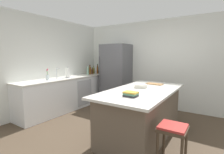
{
  "coord_description": "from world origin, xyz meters",
  "views": [
    {
      "loc": [
        1.61,
        -2.65,
        1.53
      ],
      "look_at": [
        -0.74,
        0.92,
        1.0
      ],
      "focal_mm": 26.53,
      "sensor_mm": 36.0,
      "label": 1
    }
  ],
  "objects_px": {
    "bar_stool": "(173,134)",
    "cookbook_stack": "(131,94)",
    "refrigerator": "(116,74)",
    "vinegar_bottle": "(97,70)",
    "paper_towel_roll": "(68,73)",
    "sink_faucet": "(57,73)",
    "mixing_bowl": "(141,86)",
    "kitchen_island": "(142,112)",
    "wine_bottle": "(98,70)",
    "flower_vase": "(47,76)",
    "whiskey_bottle": "(90,71)",
    "gin_bottle": "(88,71)",
    "cutting_board": "(154,84)",
    "olive_oil_bottle": "(94,71)",
    "syrup_bottle": "(92,71)"
  },
  "relations": [
    {
      "from": "whiskey_bottle",
      "to": "paper_towel_roll",
      "type": "bearing_deg",
      "value": -87.03
    },
    {
      "from": "cutting_board",
      "to": "vinegar_bottle",
      "type": "bearing_deg",
      "value": 158.29
    },
    {
      "from": "kitchen_island",
      "to": "bar_stool",
      "type": "height_order",
      "value": "kitchen_island"
    },
    {
      "from": "bar_stool",
      "to": "sink_faucet",
      "type": "relative_size",
      "value": 2.1
    },
    {
      "from": "paper_towel_roll",
      "to": "mixing_bowl",
      "type": "height_order",
      "value": "paper_towel_roll"
    },
    {
      "from": "refrigerator",
      "to": "vinegar_bottle",
      "type": "distance_m",
      "value": 0.82
    },
    {
      "from": "olive_oil_bottle",
      "to": "syrup_bottle",
      "type": "distance_m",
      "value": 0.09
    },
    {
      "from": "mixing_bowl",
      "to": "vinegar_bottle",
      "type": "bearing_deg",
      "value": 146.63
    },
    {
      "from": "olive_oil_bottle",
      "to": "whiskey_bottle",
      "type": "height_order",
      "value": "whiskey_bottle"
    },
    {
      "from": "sink_faucet",
      "to": "vinegar_bottle",
      "type": "height_order",
      "value": "vinegar_bottle"
    },
    {
      "from": "olive_oil_bottle",
      "to": "cookbook_stack",
      "type": "relative_size",
      "value": 1.28
    },
    {
      "from": "paper_towel_roll",
      "to": "sink_faucet",
      "type": "bearing_deg",
      "value": -108.12
    },
    {
      "from": "sink_faucet",
      "to": "vinegar_bottle",
      "type": "distance_m",
      "value": 1.63
    },
    {
      "from": "paper_towel_roll",
      "to": "cutting_board",
      "type": "bearing_deg",
      "value": 8.8
    },
    {
      "from": "cookbook_stack",
      "to": "mixing_bowl",
      "type": "xyz_separation_m",
      "value": [
        -0.16,
        0.76,
        -0.0
      ]
    },
    {
      "from": "kitchen_island",
      "to": "syrup_bottle",
      "type": "height_order",
      "value": "syrup_bottle"
    },
    {
      "from": "sink_faucet",
      "to": "gin_bottle",
      "type": "height_order",
      "value": "gin_bottle"
    },
    {
      "from": "flower_vase",
      "to": "whiskey_bottle",
      "type": "distance_m",
      "value": 1.66
    },
    {
      "from": "vinegar_bottle",
      "to": "whiskey_bottle",
      "type": "height_order",
      "value": "whiskey_bottle"
    },
    {
      "from": "refrigerator",
      "to": "vinegar_bottle",
      "type": "relative_size",
      "value": 6.22
    },
    {
      "from": "refrigerator",
      "to": "sink_faucet",
      "type": "height_order",
      "value": "refrigerator"
    },
    {
      "from": "refrigerator",
      "to": "mixing_bowl",
      "type": "relative_size",
      "value": 7.48
    },
    {
      "from": "mixing_bowl",
      "to": "olive_oil_bottle",
      "type": "bearing_deg",
      "value": 149.23
    },
    {
      "from": "mixing_bowl",
      "to": "cutting_board",
      "type": "relative_size",
      "value": 0.69
    },
    {
      "from": "gin_bottle",
      "to": "cutting_board",
      "type": "xyz_separation_m",
      "value": [
        2.51,
        -0.58,
        -0.14
      ]
    },
    {
      "from": "flower_vase",
      "to": "whiskey_bottle",
      "type": "relative_size",
      "value": 0.93
    },
    {
      "from": "mixing_bowl",
      "to": "cutting_board",
      "type": "xyz_separation_m",
      "value": [
        0.09,
        0.57,
        -0.03
      ]
    },
    {
      "from": "sink_faucet",
      "to": "cutting_board",
      "type": "xyz_separation_m",
      "value": [
        2.52,
        0.67,
        -0.17
      ]
    },
    {
      "from": "flower_vase",
      "to": "mixing_bowl",
      "type": "xyz_separation_m",
      "value": [
        2.39,
        0.44,
        -0.08
      ]
    },
    {
      "from": "flower_vase",
      "to": "vinegar_bottle",
      "type": "bearing_deg",
      "value": 87.66
    },
    {
      "from": "refrigerator",
      "to": "syrup_bottle",
      "type": "xyz_separation_m",
      "value": [
        -0.88,
        -0.13,
        0.06
      ]
    },
    {
      "from": "mixing_bowl",
      "to": "paper_towel_roll",
      "type": "bearing_deg",
      "value": 175.34
    },
    {
      "from": "paper_towel_roll",
      "to": "mixing_bowl",
      "type": "bearing_deg",
      "value": -4.66
    },
    {
      "from": "kitchen_island",
      "to": "whiskey_bottle",
      "type": "distance_m",
      "value": 2.9
    },
    {
      "from": "vinegar_bottle",
      "to": "syrup_bottle",
      "type": "relative_size",
      "value": 1.37
    },
    {
      "from": "whiskey_bottle",
      "to": "syrup_bottle",
      "type": "bearing_deg",
      "value": 83.94
    },
    {
      "from": "syrup_bottle",
      "to": "gin_bottle",
      "type": "relative_size",
      "value": 0.74
    },
    {
      "from": "vinegar_bottle",
      "to": "refrigerator",
      "type": "bearing_deg",
      "value": -3.91
    },
    {
      "from": "kitchen_island",
      "to": "wine_bottle",
      "type": "bearing_deg",
      "value": 144.6
    },
    {
      "from": "cookbook_stack",
      "to": "paper_towel_roll",
      "type": "bearing_deg",
      "value": 159.2
    },
    {
      "from": "refrigerator",
      "to": "mixing_bowl",
      "type": "height_order",
      "value": "refrigerator"
    },
    {
      "from": "flower_vase",
      "to": "whiskey_bottle",
      "type": "bearing_deg",
      "value": 90.07
    },
    {
      "from": "kitchen_island",
      "to": "refrigerator",
      "type": "relative_size",
      "value": 1.14
    },
    {
      "from": "gin_bottle",
      "to": "cookbook_stack",
      "type": "relative_size",
      "value": 1.41
    },
    {
      "from": "bar_stool",
      "to": "flower_vase",
      "type": "bearing_deg",
      "value": 172.58
    },
    {
      "from": "wine_bottle",
      "to": "cutting_board",
      "type": "xyz_separation_m",
      "value": [
        2.46,
        -1.05,
        -0.15
      ]
    },
    {
      "from": "bar_stool",
      "to": "cookbook_stack",
      "type": "distance_m",
      "value": 0.81
    },
    {
      "from": "kitchen_island",
      "to": "whiskey_bottle",
      "type": "height_order",
      "value": "whiskey_bottle"
    },
    {
      "from": "refrigerator",
      "to": "mixing_bowl",
      "type": "xyz_separation_m",
      "value": [
        1.5,
        -1.47,
        -0.01
      ]
    },
    {
      "from": "whiskey_bottle",
      "to": "cutting_board",
      "type": "relative_size",
      "value": 0.86
    }
  ]
}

